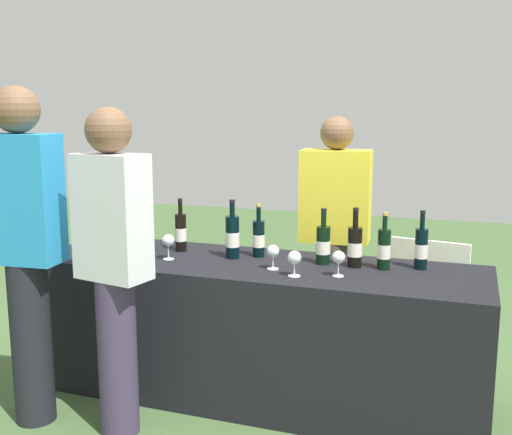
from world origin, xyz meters
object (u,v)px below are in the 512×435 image
(wine_glass_4, at_px, (339,258))
(guest_1, at_px, (114,259))
(server_pouring, at_px, (335,232))
(menu_board, at_px, (428,294))
(guest_0, at_px, (25,242))
(wine_bottle_0, at_px, (134,227))
(wine_glass_1, at_px, (168,241))
(wine_bottle_3, at_px, (259,238))
(wine_bottle_4, at_px, (323,244))
(wine_bottle_7, at_px, (421,248))
(wine_glass_3, at_px, (294,258))
(wine_bottle_2, at_px, (232,237))
(wine_bottle_6, at_px, (384,249))
(wine_bottle_1, at_px, (181,232))
(wine_bottle_5, at_px, (355,246))
(wine_glass_0, at_px, (129,241))
(wine_glass_2, at_px, (273,252))

(wine_glass_4, distance_m, guest_1, 1.09)
(server_pouring, xyz_separation_m, menu_board, (0.56, 0.35, -0.45))
(guest_0, bearing_deg, wine_bottle_0, 74.40)
(menu_board, bearing_deg, wine_glass_1, -129.83)
(wine_bottle_3, relative_size, guest_1, 0.19)
(wine_bottle_4, bearing_deg, wine_bottle_7, 7.51)
(wine_glass_3, bearing_deg, wine_bottle_2, 149.55)
(wine_bottle_3, height_order, wine_bottle_4, wine_bottle_4)
(wine_bottle_0, distance_m, guest_0, 0.81)
(wine_bottle_0, height_order, wine_bottle_4, wine_bottle_0)
(wine_bottle_6, bearing_deg, server_pouring, 123.60)
(wine_glass_3, bearing_deg, menu_board, 64.52)
(wine_bottle_6, distance_m, wine_glass_1, 1.17)
(wine_bottle_0, relative_size, server_pouring, 0.21)
(wine_bottle_0, distance_m, wine_glass_3, 1.15)
(wine_bottle_1, height_order, guest_1, guest_1)
(wine_bottle_1, distance_m, wine_glass_4, 1.01)
(wine_bottle_5, height_order, server_pouring, server_pouring)
(wine_glass_4, height_order, guest_1, guest_1)
(wine_bottle_2, distance_m, wine_bottle_3, 0.15)
(wine_bottle_7, relative_size, server_pouring, 0.20)
(wine_bottle_3, height_order, guest_1, guest_1)
(wine_bottle_1, relative_size, wine_bottle_5, 0.98)
(guest_0, bearing_deg, wine_bottle_3, 34.64)
(wine_glass_0, relative_size, menu_board, 0.18)
(wine_bottle_6, relative_size, wine_bottle_7, 0.97)
(wine_bottle_3, height_order, guest_0, guest_0)
(wine_bottle_1, relative_size, wine_glass_4, 2.38)
(wine_bottle_4, xyz_separation_m, wine_glass_4, (0.13, -0.22, -0.01))
(wine_bottle_0, height_order, wine_bottle_6, wine_bottle_0)
(wine_glass_1, bearing_deg, wine_bottle_5, 10.37)
(wine_glass_4, height_order, server_pouring, server_pouring)
(wine_glass_2, distance_m, wine_glass_3, 0.17)
(server_pouring, bearing_deg, wine_bottle_0, 21.38)
(menu_board, bearing_deg, wine_bottle_2, -126.13)
(wine_glass_3, distance_m, guest_1, 0.88)
(wine_glass_3, bearing_deg, wine_bottle_5, 48.96)
(wine_bottle_1, distance_m, wine_bottle_4, 0.86)
(wine_bottle_4, relative_size, wine_glass_2, 2.33)
(guest_0, distance_m, guest_1, 0.48)
(wine_bottle_6, relative_size, wine_glass_1, 2.11)
(guest_0, bearing_deg, wine_bottle_2, 35.76)
(wine_bottle_2, xyz_separation_m, server_pouring, (0.45, 0.61, -0.06))
(wine_bottle_0, relative_size, wine_bottle_1, 1.04)
(wine_glass_3, bearing_deg, wine_bottle_1, 158.22)
(wine_bottle_1, distance_m, menu_board, 1.70)
(wine_bottle_4, bearing_deg, guest_0, -150.23)
(wine_bottle_0, xyz_separation_m, guest_1, (0.34, -0.75, 0.01))
(wine_glass_4, distance_m, server_pouring, 0.82)
(wine_glass_0, bearing_deg, wine_bottle_1, 49.90)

